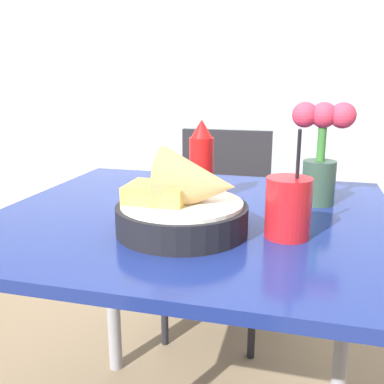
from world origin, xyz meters
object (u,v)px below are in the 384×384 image
Objects in this scene: ketchup_bottle at (201,162)px; flower_vase at (321,149)px; food_basket at (187,203)px; drink_cup at (288,209)px; chair_far_window at (222,212)px.

ketchup_bottle is 0.82× the size of flower_vase.
food_basket is at bearing -132.77° from flower_vase.
drink_cup reaches higher than food_basket.
food_basket is 1.07× the size of flower_vase.
ketchup_bottle reaches higher than chair_far_window.
drink_cup is at bearing -103.78° from flower_vase.
drink_cup is 0.86× the size of flower_vase.
ketchup_bottle is at bearing -171.78° from flower_vase.
ketchup_bottle is 0.95× the size of drink_cup.
flower_vase is (0.37, -0.69, 0.40)m from chair_far_window.
food_basket is (0.11, -0.97, 0.32)m from chair_far_window.
chair_far_window is 1.05m from drink_cup.
flower_vase is at bearing 8.22° from ketchup_bottle.
food_basket is 0.25m from ketchup_bottle.
ketchup_bottle reaches higher than food_basket.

